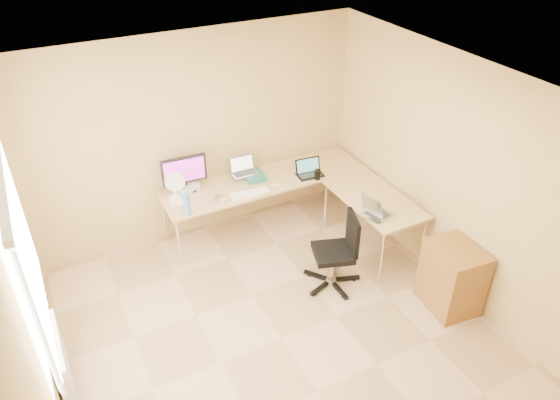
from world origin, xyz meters
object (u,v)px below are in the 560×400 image
mug (223,202)px  water_bottle (187,204)px  desk_return (372,223)px  office_chair (333,249)px  desk_fan (174,185)px  cabinet (452,279)px  laptop_center (244,166)px  laptop_black (310,168)px  keyboard (249,193)px  laptop_return (378,206)px  monitor (184,174)px  desk_main (266,203)px

mug → water_bottle: size_ratio=0.32×
desk_return → office_chair: (-0.80, -0.36, 0.14)m
desk_fan → cabinet: (2.25, -2.39, -0.52)m
laptop_center → laptop_black: size_ratio=0.97×
cabinet → keyboard: bearing=131.5°
laptop_return → office_chair: bearing=80.9°
water_bottle → laptop_return: (1.91, -1.01, -0.02)m
desk_return → laptop_return: size_ratio=3.62×
monitor → water_bottle: (-0.15, -0.50, -0.10)m
laptop_center → mug: (-0.48, -0.45, -0.12)m
desk_return → laptop_return: (-0.19, -0.31, 0.48)m
laptop_return → office_chair: laptop_return is taller
laptop_black → mug: size_ratio=3.79×
desk_main → water_bottle: 1.27m
laptop_black → office_chair: 1.28m
water_bottle → keyboard: bearing=5.2°
mug → desk_main: bearing=23.3°
desk_fan → laptop_center: bearing=13.3°
desk_main → office_chair: 1.38m
monitor → desk_return: bearing=-28.2°
mug → water_bottle: water_bottle is taller
water_bottle → desk_fan: size_ratio=0.91×
mug → laptop_return: (1.48, -1.01, 0.08)m
monitor → laptop_black: monitor is taller
office_chair → water_bottle: bearing=159.3°
desk_main → laptop_return: (0.79, -1.31, 0.48)m
monitor → mug: 0.60m
cabinet → office_chair: bearing=143.0°
cabinet → desk_return: bearing=102.8°
office_chair → keyboard: bearing=132.2°
monitor → keyboard: monitor is taller
laptop_black → office_chair: bearing=-102.4°
desk_return → office_chair: size_ratio=1.41×
keyboard → water_bottle: size_ratio=1.72×
office_chair → mug: bearing=147.8°
monitor → office_chair: (1.15, -1.56, -0.46)m
monitor → mug: (0.28, -0.50, -0.19)m
laptop_black → desk_return: bearing=-57.5°
laptop_center → cabinet: (1.34, -2.40, -0.53)m
water_bottle → office_chair: water_bottle is taller
desk_return → desk_fan: 2.45m
office_chair → laptop_black: bearing=90.7°
laptop_center → keyboard: size_ratio=0.69×
laptop_black → mug: 1.25m
desk_fan → cabinet: size_ratio=0.37×
laptop_return → cabinet: size_ratio=0.44×
desk_main → laptop_black: bearing=-17.9°
desk_return → laptop_center: size_ratio=3.99×
monitor → desk_fan: bearing=-159.2°
monitor → laptop_return: monitor is taller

